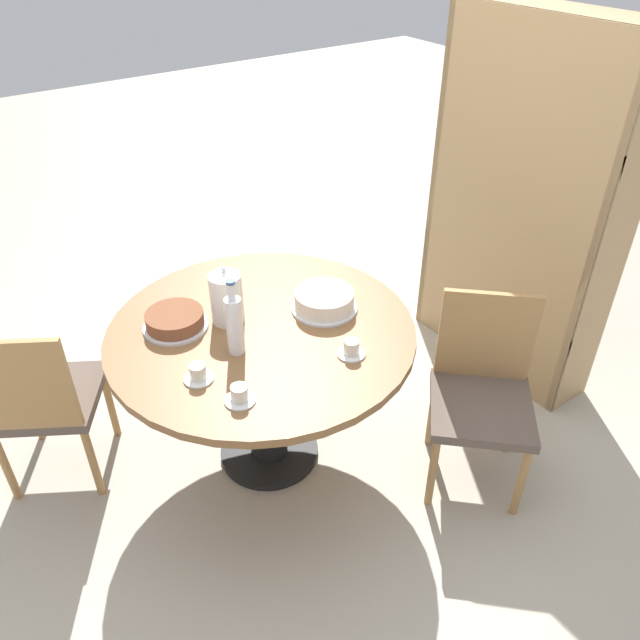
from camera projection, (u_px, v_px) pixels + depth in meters
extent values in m
plane|color=#B2A893|center=(270.00, 453.00, 2.95)|extent=(14.00, 14.00, 0.00)
cylinder|color=black|center=(270.00, 451.00, 2.94)|extent=(0.46, 0.46, 0.03)
cylinder|color=black|center=(266.00, 396.00, 2.74)|extent=(0.17, 0.17, 0.66)
cylinder|color=brown|center=(262.00, 332.00, 2.54)|extent=(1.25, 1.25, 0.04)
cylinder|color=#A87A47|center=(110.00, 404.00, 2.94)|extent=(0.03, 0.03, 0.39)
cylinder|color=#A87A47|center=(32.00, 408.00, 2.92)|extent=(0.03, 0.03, 0.39)
cylinder|color=#A87A47|center=(93.00, 462.00, 2.64)|extent=(0.03, 0.03, 0.39)
cylinder|color=#A87A47|center=(6.00, 466.00, 2.62)|extent=(0.03, 0.03, 0.39)
cube|color=brown|center=(49.00, 397.00, 2.66)|extent=(0.58, 0.58, 0.04)
cube|color=#A87A47|center=(19.00, 386.00, 2.36)|extent=(0.23, 0.36, 0.42)
cylinder|color=#A87A47|center=(432.00, 472.00, 2.60)|extent=(0.03, 0.03, 0.39)
cylinder|color=#A87A47|center=(521.00, 482.00, 2.56)|extent=(0.03, 0.03, 0.39)
cylinder|color=#A87A47|center=(432.00, 412.00, 2.89)|extent=(0.03, 0.03, 0.39)
cylinder|color=#A87A47|center=(512.00, 420.00, 2.85)|extent=(0.03, 0.03, 0.39)
cube|color=brown|center=(481.00, 408.00, 2.60)|extent=(0.59, 0.59, 0.04)
cube|color=#A87A47|center=(487.00, 335.00, 2.62)|extent=(0.29, 0.31, 0.42)
cube|color=tan|center=(611.00, 248.00, 2.73)|extent=(0.04, 0.28, 1.79)
cube|color=tan|center=(452.00, 177.00, 3.38)|extent=(0.04, 0.28, 1.79)
cube|color=tan|center=(505.00, 215.00, 3.00)|extent=(1.01, 0.02, 1.79)
cube|color=tan|center=(494.00, 350.00, 3.56)|extent=(0.94, 0.27, 0.04)
cube|color=tan|center=(507.00, 286.00, 3.32)|extent=(0.94, 0.27, 0.04)
cube|color=tan|center=(523.00, 209.00, 3.06)|extent=(0.94, 0.27, 0.04)
cube|color=tan|center=(542.00, 117.00, 2.80)|extent=(0.94, 0.27, 0.04)
cube|color=tan|center=(563.00, 11.00, 2.55)|extent=(0.94, 0.27, 0.04)
cube|color=#28703D|center=(540.00, 350.00, 3.26)|extent=(0.36, 0.21, 0.34)
cube|color=#234793|center=(460.00, 298.00, 3.63)|extent=(0.36, 0.21, 0.38)
cube|color=#703384|center=(554.00, 278.00, 3.02)|extent=(0.41, 0.21, 0.34)
cube|color=#B72D28|center=(473.00, 238.00, 3.39)|extent=(0.41, 0.21, 0.32)
cube|color=#234793|center=(574.00, 193.00, 2.78)|extent=(0.42, 0.21, 0.32)
cube|color=gold|center=(486.00, 161.00, 3.13)|extent=(0.42, 0.21, 0.29)
cube|color=#234793|center=(603.00, 82.00, 2.50)|extent=(0.42, 0.21, 0.38)
cube|color=orange|center=(502.00, 62.00, 2.86)|extent=(0.42, 0.21, 0.34)
cylinder|color=white|center=(227.00, 298.00, 2.51)|extent=(0.13, 0.13, 0.21)
cone|color=white|center=(224.00, 273.00, 2.45)|extent=(0.12, 0.12, 0.02)
sphere|color=white|center=(224.00, 269.00, 2.43)|extent=(0.02, 0.02, 0.02)
cylinder|color=silver|center=(235.00, 326.00, 2.33)|extent=(0.07, 0.07, 0.24)
cylinder|color=silver|center=(231.00, 292.00, 2.25)|extent=(0.03, 0.03, 0.07)
cylinder|color=#2D5184|center=(230.00, 282.00, 2.22)|extent=(0.03, 0.03, 0.01)
cylinder|color=silver|center=(324.00, 308.00, 2.64)|extent=(0.28, 0.28, 0.01)
cylinder|color=silver|center=(324.00, 299.00, 2.61)|extent=(0.25, 0.25, 0.07)
cylinder|color=silver|center=(176.00, 326.00, 2.53)|extent=(0.26, 0.26, 0.01)
cylinder|color=brown|center=(175.00, 319.00, 2.51)|extent=(0.23, 0.23, 0.06)
cylinder|color=silver|center=(351.00, 354.00, 2.38)|extent=(0.11, 0.11, 0.01)
cylinder|color=silver|center=(351.00, 347.00, 2.36)|extent=(0.06, 0.06, 0.06)
cylinder|color=silver|center=(240.00, 400.00, 2.17)|extent=(0.11, 0.11, 0.01)
cylinder|color=silver|center=(239.00, 393.00, 2.15)|extent=(0.06, 0.06, 0.06)
cylinder|color=silver|center=(199.00, 379.00, 2.26)|extent=(0.11, 0.11, 0.01)
cylinder|color=silver|center=(198.00, 372.00, 2.25)|extent=(0.06, 0.06, 0.06)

